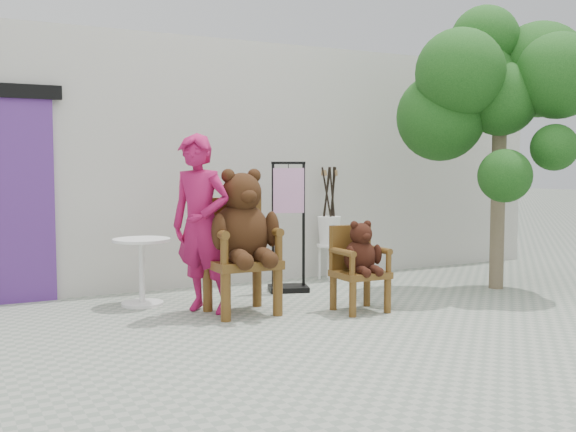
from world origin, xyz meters
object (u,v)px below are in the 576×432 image
object	(u,v)px
cafe_table	(142,264)
tree	(495,86)
chair_small	(359,258)
person	(203,225)
chair_big	(241,232)
stool_bucket	(329,230)
display_stand	(288,241)

from	to	relation	value
cafe_table	tree	size ratio (longest dim) A/B	0.21
chair_small	person	distance (m)	1.60
chair_small	cafe_table	world-z (taller)	chair_small
chair_big	tree	bearing A→B (deg)	-2.20
stool_bucket	tree	distance (m)	2.67
person	cafe_table	xyz separation A→B (m)	(-0.42, 0.73, -0.44)
stool_bucket	person	bearing A→B (deg)	-150.46
person	cafe_table	size ratio (longest dim) A/B	2.51
tree	chair_big	bearing A→B (deg)	177.80
person	tree	xyz separation A→B (m)	(3.53, -0.23, 1.52)
person	stool_bucket	world-z (taller)	person
chair_big	display_stand	distance (m)	1.30
chair_small	display_stand	distance (m)	1.30
chair_big	stool_bucket	size ratio (longest dim) A/B	0.99
chair_big	chair_small	xyz separation A→B (m)	(1.10, -0.44, -0.27)
person	display_stand	bearing A→B (deg)	80.37
chair_big	tree	world-z (taller)	tree
cafe_table	stool_bucket	xyz separation A→B (m)	(2.57, 0.49, 0.20)
chair_big	tree	size ratio (longest dim) A/B	0.43
person	cafe_table	world-z (taller)	person
chair_big	person	world-z (taller)	person
cafe_table	tree	xyz separation A→B (m)	(3.95, -0.97, 1.96)
chair_small	display_stand	world-z (taller)	display_stand
person	chair_small	bearing A→B (deg)	30.55
chair_big	chair_small	bearing A→B (deg)	-21.82
chair_small	tree	xyz separation A→B (m)	(2.07, 0.32, 1.86)
chair_small	stool_bucket	xyz separation A→B (m)	(0.69, 1.77, 0.10)
display_stand	tree	distance (m)	3.02
chair_big	display_stand	xyz separation A→B (m)	(0.95, 0.85, -0.23)
cafe_table	chair_small	bearing A→B (deg)	-34.33
chair_big	chair_small	world-z (taller)	chair_big
person	display_stand	world-z (taller)	person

